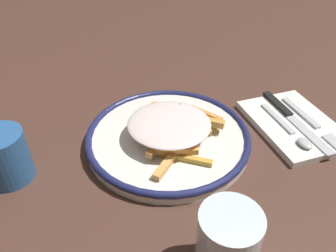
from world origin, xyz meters
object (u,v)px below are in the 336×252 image
(fries_heap, at_px, (173,125))
(napkin, at_px, (294,124))
(water_glass, at_px, (227,245))
(plate, at_px, (168,137))
(coffee_mug, at_px, (3,157))
(spoon, at_px, (293,133))
(knife, at_px, (289,115))
(fork, at_px, (311,122))

(fries_heap, xyz_separation_m, napkin, (-0.25, 0.02, -0.04))
(fries_heap, xyz_separation_m, water_glass, (0.01, 0.25, 0.01))
(plate, relative_size, coffee_mug, 2.89)
(plate, relative_size, spoon, 1.98)
(knife, relative_size, coffee_mug, 2.02)
(water_glass, bearing_deg, spoon, -138.44)
(fries_heap, height_order, knife, fries_heap)
(coffee_mug, bearing_deg, knife, -178.83)
(knife, height_order, coffee_mug, coffee_mug)
(fries_heap, distance_m, fork, 0.28)
(spoon, bearing_deg, coffee_mug, -4.92)
(fries_heap, height_order, napkin, fries_heap)
(fries_heap, xyz_separation_m, knife, (-0.24, -0.00, -0.03))
(napkin, distance_m, fork, 0.03)
(fries_heap, bearing_deg, knife, -179.14)
(napkin, height_order, knife, knife)
(plate, relative_size, napkin, 1.51)
(knife, distance_m, spoon, 0.06)
(knife, height_order, water_glass, water_glass)
(plate, height_order, coffee_mug, coffee_mug)
(plate, height_order, water_glass, water_glass)
(napkin, distance_m, coffee_mug, 0.53)
(fries_heap, bearing_deg, fork, 174.28)
(water_glass, distance_m, coffee_mug, 0.37)
(fries_heap, relative_size, fork, 1.11)
(napkin, height_order, fork, fork)
(fork, distance_m, coffee_mug, 0.56)
(plate, bearing_deg, coffee_mug, 2.74)
(spoon, distance_m, water_glass, 0.30)
(fork, bearing_deg, napkin, -22.98)
(plate, bearing_deg, fries_heap, 137.88)
(plate, xyz_separation_m, spoon, (-0.23, 0.06, 0.00))
(spoon, bearing_deg, water_glass, 41.56)
(spoon, xyz_separation_m, coffee_mug, (0.50, -0.04, 0.03))
(plate, height_order, fork, plate)
(fries_heap, relative_size, spoon, 1.29)
(fries_heap, relative_size, knife, 0.93)
(coffee_mug, bearing_deg, napkin, 179.11)
(fork, bearing_deg, plate, -6.81)
(fork, height_order, spoon, spoon)
(fork, distance_m, water_glass, 0.36)
(knife, distance_m, water_glass, 0.36)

